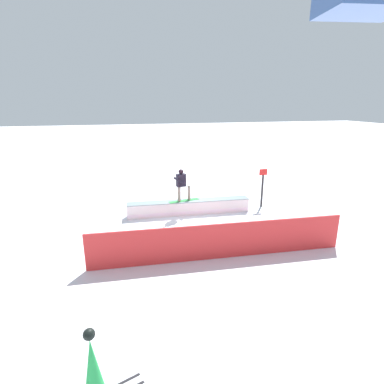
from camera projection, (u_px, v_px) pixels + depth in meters
name	position (u px, v px, depth m)	size (l,w,h in m)	color
ground_plane	(189.00, 214.00, 14.27)	(120.00, 120.00, 0.00)	white
grind_box	(189.00, 208.00, 14.18)	(5.71, 0.91, 0.66)	white
snowboarder	(182.00, 184.00, 13.76)	(1.48, 0.60, 1.50)	green
safety_fence	(221.00, 241.00, 10.06)	(8.62, 0.06, 1.23)	red
background_skier_left	(93.00, 370.00, 5.15)	(1.70, 0.79, 1.52)	black
trail_marker	(262.00, 187.00, 14.97)	(0.40, 0.10, 1.91)	#262628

